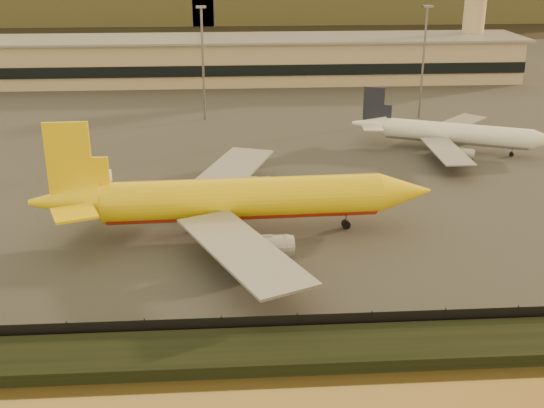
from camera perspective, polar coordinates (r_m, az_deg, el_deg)
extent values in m
plane|color=black|center=(85.23, -0.15, -6.25)|extent=(900.00, 900.00, 0.00)
cube|color=black|center=(70.26, 0.78, -12.17)|extent=(320.00, 7.00, 1.40)
cube|color=#2D2D2D|center=(174.92, -2.19, 8.34)|extent=(320.00, 220.00, 0.20)
cube|color=black|center=(73.30, 0.53, -10.05)|extent=(300.00, 0.05, 2.20)
cube|color=tan|center=(203.16, -2.49, 11.92)|extent=(160.00, 22.00, 12.00)
cube|color=black|center=(192.30, -2.40, 11.08)|extent=(160.00, 0.60, 3.00)
cube|color=gray|center=(202.22, -2.52, 13.68)|extent=(164.00, 24.00, 0.60)
cylinder|color=tan|center=(220.86, 16.49, 14.22)|extent=(6.40, 6.40, 30.00)
cylinder|color=slate|center=(157.73, -5.79, 11.48)|extent=(0.50, 0.50, 25.00)
cube|color=slate|center=(156.07, -5.97, 16.08)|extent=(2.20, 2.20, 0.40)
cylinder|color=slate|center=(162.02, 12.52, 11.36)|extent=(0.50, 0.50, 25.00)
cube|color=slate|center=(160.41, 12.89, 15.82)|extent=(2.20, 2.20, 0.40)
cylinder|color=yellow|center=(95.57, -2.44, 0.53)|extent=(39.11, 7.07, 5.62)
cylinder|color=red|center=(95.92, -2.43, -0.02)|extent=(37.98, 5.79, 4.39)
cone|color=yellow|center=(99.60, 11.03, 1.02)|extent=(7.77, 5.90, 5.62)
cone|color=yellow|center=(97.15, -16.91, 0.21)|extent=(9.93, 5.98, 5.62)
cube|color=yellow|center=(94.98, -16.66, 3.71)|extent=(5.96, 0.67, 9.84)
cube|color=yellow|center=(101.82, -15.20, 1.61)|extent=(6.66, 6.62, 0.34)
cube|color=yellow|center=(91.45, -16.20, -0.76)|extent=(6.91, 6.88, 0.34)
cube|color=gray|center=(109.93, -3.50, 2.79)|extent=(15.38, 25.45, 0.34)
cylinder|color=gray|center=(107.14, -1.94, 1.44)|extent=(6.60, 3.33, 3.09)
cube|color=gray|center=(82.13, -2.50, -3.84)|extent=(16.85, 25.29, 0.34)
cylinder|color=gray|center=(86.26, -0.84, -3.66)|extent=(6.60, 3.33, 3.09)
cylinder|color=black|center=(99.27, 6.20, -1.70)|extent=(1.27, 1.03, 1.24)
cylinder|color=slate|center=(99.02, 6.22, -1.35)|extent=(0.22, 0.22, 2.53)
cylinder|color=black|center=(94.90, -4.74, -2.77)|extent=(1.27, 1.03, 1.24)
cylinder|color=slate|center=(94.64, -4.75, -2.41)|extent=(0.22, 0.22, 2.53)
cylinder|color=black|center=(99.54, -4.82, -1.58)|extent=(1.27, 1.03, 1.24)
cylinder|color=slate|center=(99.29, -4.83, -1.24)|extent=(0.22, 0.22, 2.53)
cylinder|color=white|center=(138.85, 15.19, 5.75)|extent=(27.13, 14.40, 3.86)
cylinder|color=gray|center=(139.02, 15.16, 5.48)|extent=(26.09, 13.32, 3.01)
cone|color=white|center=(140.85, 8.12, 6.63)|extent=(7.91, 6.27, 3.86)
cube|color=black|center=(139.71, 8.52, 8.28)|extent=(4.04, 1.94, 6.76)
cube|color=white|center=(144.20, 9.04, 7.04)|extent=(5.33, 5.31, 0.23)
cube|color=white|center=(136.83, 8.44, 6.30)|extent=(4.17, 3.99, 0.23)
cube|color=gray|center=(149.33, 15.21, 6.55)|extent=(16.11, 16.13, 0.23)
cylinder|color=gray|center=(146.97, 15.84, 5.83)|extent=(5.10, 3.77, 2.13)
cube|color=gray|center=(128.86, 14.41, 4.32)|extent=(5.70, 17.48, 0.23)
cylinder|color=gray|center=(131.55, 15.32, 4.09)|extent=(5.10, 3.77, 2.13)
cylinder|color=black|center=(139.51, 19.40, 3.96)|extent=(1.05, 0.95, 0.85)
cylinder|color=slate|center=(139.39, 19.42, 4.13)|extent=(0.20, 0.20, 1.74)
cylinder|color=black|center=(138.25, 13.80, 4.41)|extent=(1.05, 0.95, 0.85)
cylinder|color=slate|center=(138.12, 13.82, 4.59)|extent=(0.20, 0.20, 1.74)
cylinder|color=black|center=(141.58, 13.95, 4.79)|extent=(1.05, 0.95, 0.85)
cylinder|color=slate|center=(141.46, 13.97, 4.97)|extent=(0.20, 0.20, 1.74)
cube|color=yellow|center=(106.55, 0.64, 0.25)|extent=(4.44, 3.27, 1.82)
cube|color=white|center=(122.42, -14.15, 2.36)|extent=(3.59, 1.81, 1.57)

